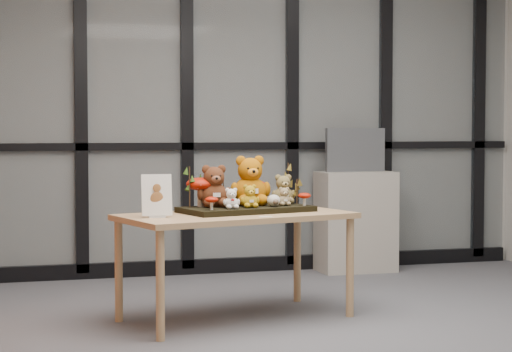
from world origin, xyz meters
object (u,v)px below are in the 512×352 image
object	(u,v)px
plush_cream_hedgehog	(274,200)
diorama_tray	(246,209)
bear_brown_medium	(214,184)
mushroom_front_left	(212,203)
display_table	(236,224)
cabinet	(356,221)
bear_white_bow	(231,197)
monitor	(355,150)
mushroom_back_right	(255,191)
mushroom_front_right	(304,198)
sign_holder	(157,198)
bear_pooh_yellow	(250,178)
mushroom_back_left	(201,191)
bear_beige_small	(284,195)
bear_small_yellow	(250,195)
bear_tan_back	(283,188)

from	to	relation	value
plush_cream_hedgehog	diorama_tray	bearing A→B (deg)	146.87
bear_brown_medium	mushroom_front_left	distance (m)	0.24
display_table	cabinet	world-z (taller)	cabinet
bear_white_bow	mushroom_front_left	distance (m)	0.15
monitor	mushroom_back_right	bearing A→B (deg)	-132.52
display_table	mushroom_front_right	size ratio (longest dim) A/B	17.03
bear_brown_medium	sign_holder	distance (m)	0.47
mushroom_front_right	cabinet	xyz separation A→B (m)	(0.99, 1.57, -0.33)
bear_pooh_yellow	cabinet	xyz separation A→B (m)	(1.32, 1.43, -0.46)
mushroom_back_left	sign_holder	distance (m)	0.42
bear_beige_small	monitor	distance (m)	1.93
bear_beige_small	bear_white_bow	bearing A→B (deg)	-175.12
bear_beige_small	plush_cream_hedgehog	xyz separation A→B (m)	(-0.09, -0.05, -0.02)
mushroom_front_right	sign_holder	xyz separation A→B (m)	(-0.99, -0.16, 0.04)
diorama_tray	plush_cream_hedgehog	distance (m)	0.18
diorama_tray	mushroom_front_left	size ratio (longest dim) A/B	9.04
bear_small_yellow	mushroom_front_left	size ratio (longest dim) A/B	1.77
diorama_tray	monitor	bearing A→B (deg)	33.79
bear_beige_small	mushroom_front_left	xyz separation A→B (m)	(-0.52, -0.18, -0.02)
mushroom_back_left	mushroom_back_right	distance (m)	0.40
bear_brown_medium	sign_holder	size ratio (longest dim) A/B	1.13
bear_small_yellow	bear_pooh_yellow	bearing A→B (deg)	59.39
display_table	bear_beige_small	size ratio (longest dim) A/B	11.80
plush_cream_hedgehog	bear_tan_back	bearing A→B (deg)	42.34
bear_tan_back	bear_small_yellow	distance (m)	0.37
mushroom_back_left	mushroom_front_right	world-z (taller)	mushroom_back_left
mushroom_front_left	display_table	bearing A→B (deg)	30.35
mushroom_front_left	mushroom_back_right	bearing A→B (deg)	43.15
display_table	bear_tan_back	distance (m)	0.48
plush_cream_hedgehog	mushroom_front_left	xyz separation A→B (m)	(-0.43, -0.13, 0.00)
diorama_tray	bear_tan_back	world-z (taller)	bear_tan_back
bear_tan_back	bear_beige_small	bearing A→B (deg)	-119.94
bear_small_yellow	plush_cream_hedgehog	bearing A→B (deg)	-3.38
bear_beige_small	monitor	size ratio (longest dim) A/B	0.26
mushroom_front_left	sign_holder	size ratio (longest dim) A/B	0.35
bear_beige_small	cabinet	bearing A→B (deg)	39.15
mushroom_front_right	display_table	bearing A→B (deg)	-175.02
bear_beige_small	display_table	bearing A→B (deg)	178.16
plush_cream_hedgehog	mushroom_front_left	world-z (taller)	mushroom_front_left
cabinet	monitor	size ratio (longest dim) A/B	1.63
bear_brown_medium	sign_holder	xyz separation A→B (m)	(-0.40, -0.23, -0.06)
diorama_tray	plush_cream_hedgehog	bearing A→B (deg)	-33.13
mushroom_front_left	cabinet	size ratio (longest dim) A/B	0.11
bear_small_yellow	mushroom_back_left	distance (m)	0.32
mushroom_back_right	sign_holder	size ratio (longest dim) A/B	0.68
display_table	monitor	bearing A→B (deg)	33.39
bear_small_yellow	monitor	distance (m)	2.15
sign_holder	bear_beige_small	bearing A→B (deg)	15.60
display_table	bear_small_yellow	distance (m)	0.20
bear_pooh_yellow	bear_small_yellow	xyz separation A→B (m)	(-0.05, -0.18, -0.10)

